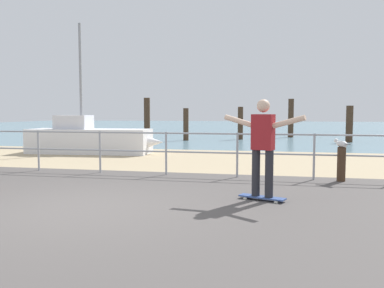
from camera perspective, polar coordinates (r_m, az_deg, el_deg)
name	(u,v)px	position (r m, az deg, el deg)	size (l,w,h in m)	color
ground_plane	(41,228)	(5.81, -20.44, -10.98)	(24.00, 10.00, 0.04)	#514C49
beach_strip	(183,159)	(13.15, -1.33, -2.13)	(24.00, 6.00, 0.04)	tan
sea_surface	(248,127)	(40.84, 7.88, 2.35)	(72.00, 50.00, 0.04)	slate
railing_fence	(132,146)	(9.96, -8.35, -0.25)	(11.93, 0.05, 1.05)	#9EA0A5
sailboat	(94,139)	(15.23, -13.59, 0.62)	(5.01, 1.69, 4.69)	silver
skateboard	(262,197)	(7.09, 9.80, -7.39)	(0.82, 0.47, 0.08)	#334C8C
skateboarder	(263,142)	(6.96, 9.90, 0.29)	(1.39, 0.59, 1.65)	#26262B
bollard_short	(341,165)	(9.39, 20.20, -2.74)	(0.18, 0.18, 0.76)	#422D1E
seagull	(341,144)	(9.35, 20.21, 0.05)	(0.30, 0.44, 0.18)	white
groyne_post_0	(147,118)	(23.86, -6.33, 3.65)	(0.35, 0.35, 2.34)	#422D1E
groyne_post_1	(186,125)	(21.42, -0.86, 2.75)	(0.28, 0.28, 1.72)	#422D1E
groyne_post_2	(240,123)	(22.31, 6.80, 2.89)	(0.29, 0.29, 1.80)	#422D1E
groyne_post_3	(291,118)	(24.84, 13.69, 3.53)	(0.32, 0.32, 2.29)	#422D1E
groyne_post_4	(349,124)	(21.62, 21.19, 2.61)	(0.34, 0.34, 1.83)	#422D1E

